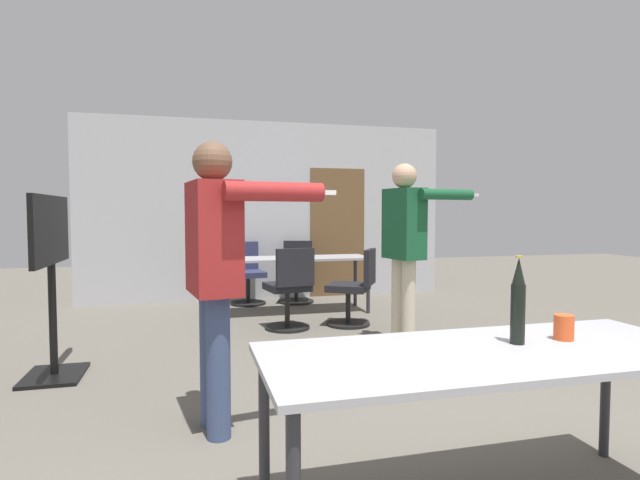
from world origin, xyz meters
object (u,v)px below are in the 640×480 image
at_px(beer_bottle, 518,302).
at_px(drink_cup, 564,327).
at_px(office_chair_far_left, 354,290).
at_px(person_left_plaid, 405,236).
at_px(office_chair_side_rolled, 247,275).
at_px(office_chair_mid_tucked, 290,291).
at_px(person_far_watching, 216,259).
at_px(office_chair_far_right, 297,274).
at_px(tv_screen, 51,268).

bearing_deg(beer_bottle, drink_cup, 1.36).
bearing_deg(office_chair_far_left, person_left_plaid, -138.60).
height_order(person_left_plaid, beer_bottle, person_left_plaid).
bearing_deg(office_chair_side_rolled, office_chair_mid_tucked, 91.80).
height_order(office_chair_mid_tucked, office_chair_side_rolled, office_chair_mid_tucked).
bearing_deg(person_far_watching, office_chair_far_right, 152.58).
bearing_deg(office_chair_far_right, office_chair_far_left, 118.66).
height_order(person_far_watching, office_chair_side_rolled, person_far_watching).
xyz_separation_m(office_chair_side_rolled, beer_bottle, (0.62, -5.43, 0.52)).
bearing_deg(office_chair_side_rolled, person_far_watching, 74.26).
distance_m(person_far_watching, office_chair_mid_tucked, 2.73).
relative_size(office_chair_far_right, drink_cup, 7.81).
xyz_separation_m(person_left_plaid, office_chair_mid_tucked, (-0.97, 0.99, -0.66)).
height_order(person_far_watching, office_chair_far_right, person_far_watching).
bearing_deg(drink_cup, beer_bottle, -178.64).
bearing_deg(beer_bottle, office_chair_mid_tucked, 95.33).
relative_size(office_chair_mid_tucked, office_chair_far_right, 1.04).
distance_m(tv_screen, person_far_watching, 1.84).
xyz_separation_m(person_far_watching, drink_cup, (1.53, -1.12, -0.25)).
bearing_deg(office_chair_far_right, beer_bottle, 106.53).
bearing_deg(person_left_plaid, office_chair_far_right, 179.67).
bearing_deg(tv_screen, drink_cup, -131.81).
relative_size(person_left_plaid, office_chair_mid_tucked, 1.92).
distance_m(tv_screen, drink_cup, 3.71).
xyz_separation_m(tv_screen, drink_cup, (2.76, -2.47, -0.09)).
xyz_separation_m(office_chair_mid_tucked, drink_cup, (0.59, -3.61, 0.36)).
bearing_deg(person_left_plaid, office_chair_mid_tucked, -146.41).
bearing_deg(office_chair_side_rolled, drink_cup, 92.04).
relative_size(office_chair_mid_tucked, office_chair_far_left, 1.04).
bearing_deg(drink_cup, office_chair_far_left, 86.87).
distance_m(tv_screen, office_chair_mid_tucked, 2.49).
bearing_deg(beer_bottle, office_chair_side_rolled, 96.54).
bearing_deg(office_chair_side_rolled, office_chair_far_left, 113.92).
height_order(tv_screen, office_chair_far_left, tv_screen).
xyz_separation_m(office_chair_mid_tucked, office_chair_far_right, (0.46, 1.77, -0.03)).
bearing_deg(office_chair_far_right, office_chair_side_rolled, 13.72).
relative_size(tv_screen, person_far_watching, 0.84).
height_order(beer_bottle, drink_cup, beer_bottle).
bearing_deg(office_chair_far_right, tv_screen, 65.62).
bearing_deg(office_chair_far_left, drink_cup, -151.83).
height_order(person_far_watching, drink_cup, person_far_watching).
relative_size(office_chair_side_rolled, drink_cup, 7.75).
relative_size(tv_screen, beer_bottle, 3.70).
bearing_deg(office_chair_side_rolled, office_chair_far_right, 168.78).
bearing_deg(person_far_watching, tv_screen, -146.89).
relative_size(person_far_watching, office_chair_side_rolled, 1.95).
height_order(office_chair_far_left, drink_cup, office_chair_far_left).
distance_m(person_far_watching, office_chair_far_left, 3.12).
height_order(person_far_watching, office_chair_far_left, person_far_watching).
xyz_separation_m(office_chair_side_rolled, drink_cup, (0.88, -5.43, 0.39)).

